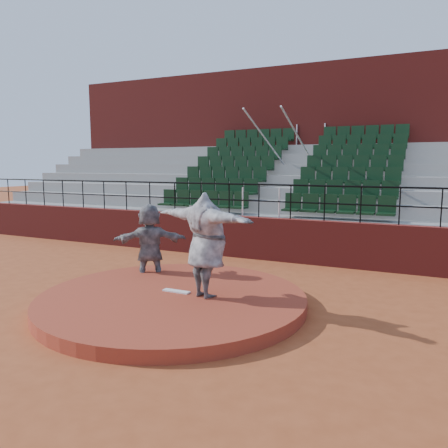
{
  "coord_description": "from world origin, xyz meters",
  "views": [
    {
      "loc": [
        4.69,
        -7.46,
        2.92
      ],
      "look_at": [
        0.0,
        2.5,
        1.4
      ],
      "focal_mm": 35.0,
      "sensor_mm": 36.0,
      "label": 1
    }
  ],
  "objects": [
    {
      "name": "wall_railing",
      "position": [
        0.0,
        5.0,
        2.03
      ],
      "size": [
        24.04,
        0.05,
        1.03
      ],
      "color": "black",
      "rests_on": "boundary_wall"
    },
    {
      "name": "pitchers_mound",
      "position": [
        0.0,
        0.0,
        0.12
      ],
      "size": [
        5.5,
        5.5,
        0.25
      ],
      "primitive_type": "cylinder",
      "color": "#9C3823",
      "rests_on": "ground"
    },
    {
      "name": "boundary_wall",
      "position": [
        0.0,
        5.0,
        0.65
      ],
      "size": [
        24.0,
        0.3,
        1.3
      ],
      "primitive_type": "cube",
      "color": "maroon",
      "rests_on": "ground"
    },
    {
      "name": "pitcher",
      "position": [
        0.72,
        0.14,
        1.31
      ],
      "size": [
        2.69,
        1.53,
        2.12
      ],
      "primitive_type": "imported",
      "rotation": [
        0.0,
        0.0,
        2.8
      ],
      "color": "black",
      "rests_on": "pitchers_mound"
    },
    {
      "name": "press_box_facade",
      "position": [
        0.0,
        12.6,
        3.55
      ],
      "size": [
        24.0,
        3.0,
        7.1
      ],
      "primitive_type": "cube",
      "color": "maroon",
      "rests_on": "ground"
    },
    {
      "name": "seating_deck",
      "position": [
        0.0,
        8.65,
        1.44
      ],
      "size": [
        24.0,
        5.97,
        4.63
      ],
      "color": "gray",
      "rests_on": "ground"
    },
    {
      "name": "ground",
      "position": [
        0.0,
        0.0,
        0.0
      ],
      "size": [
        90.0,
        90.0,
        0.0
      ],
      "primitive_type": "plane",
      "color": "#9E4823",
      "rests_on": "ground"
    },
    {
      "name": "fielder",
      "position": [
        -1.52,
        1.4,
        0.98
      ],
      "size": [
        1.83,
        1.48,
        1.96
      ],
      "primitive_type": "imported",
      "rotation": [
        0.0,
        0.0,
        3.72
      ],
      "color": "black",
      "rests_on": "ground"
    },
    {
      "name": "pitching_rubber",
      "position": [
        0.0,
        0.15,
        0.27
      ],
      "size": [
        0.6,
        0.15,
        0.03
      ],
      "primitive_type": "cube",
      "color": "white",
      "rests_on": "pitchers_mound"
    }
  ]
}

